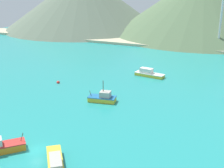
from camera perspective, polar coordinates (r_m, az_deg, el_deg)
ground at (r=80.64m, az=-1.07°, el=-2.82°), size 260.00×280.00×0.50m
fishing_boat_1 at (r=50.88m, az=-10.84°, el=-15.21°), size 9.04×10.26×3.03m
fishing_boat_4 at (r=100.13m, az=7.09°, el=2.06°), size 10.39×4.43×2.66m
fishing_boat_6 at (r=77.67m, az=-1.79°, el=-2.67°), size 7.71×4.55×5.81m
buoy_1 at (r=93.97m, az=-10.37°, el=0.29°), size 1.07×1.07×1.07m
beach_strip at (r=152.28m, az=12.12°, el=7.32°), size 247.00×15.82×1.20m
hill_west at (r=213.41m, az=-5.54°, el=15.70°), size 109.87×109.87×37.86m
hill_central at (r=190.79m, az=16.92°, el=14.59°), size 109.34×109.34×37.17m
radio_tower at (r=146.58m, az=20.43°, el=12.44°), size 3.22×2.58×32.22m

